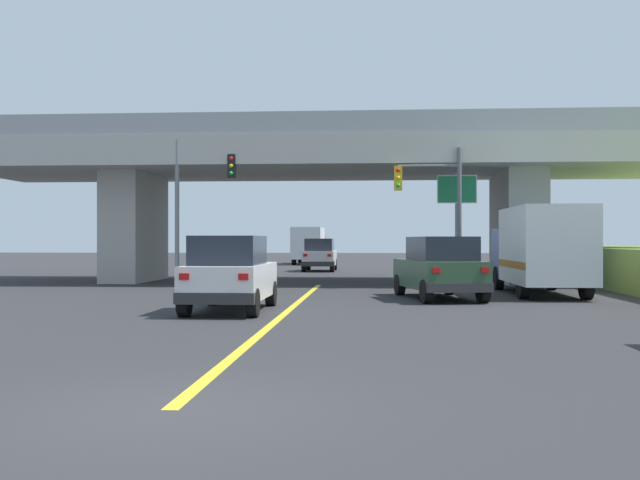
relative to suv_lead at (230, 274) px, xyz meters
The scene contains 11 objects.
ground 14.59m from the suv_lead, 83.98° to the left, with size 160.00×160.00×0.00m, color #2B2B2D.
overpass_bridge 15.09m from the suv_lead, 83.98° to the left, with size 32.55×8.65×7.14m.
lane_divider_stripe 1.84m from the suv_lead, ahead, with size 0.20×23.34×0.01m, color yellow.
suv_lead is the anchor object (origin of this frame).
suv_crossing 7.54m from the suv_lead, 37.64° to the left, with size 2.84×4.94×2.02m.
box_truck 11.76m from the suv_lead, 34.68° to the left, with size 2.33×6.89×3.03m.
sedan_oncoming 26.30m from the suv_lead, 88.80° to the left, with size 1.96×4.33×2.02m.
traffic_signal_nearside 12.09m from the suv_lead, 57.42° to the left, with size 2.66×0.36×5.57m.
traffic_signal_farside 11.13m from the suv_lead, 108.45° to the left, with size 2.52×0.36×6.02m.
highway_sign 13.65m from the suv_lead, 57.12° to the left, with size 1.63×0.17×4.76m.
semi_truck_distant 39.98m from the suv_lead, 91.84° to the left, with size 2.33×7.32×2.94m.
Camera 1 is at (2.25, -8.11, 1.89)m, focal length 41.58 mm.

